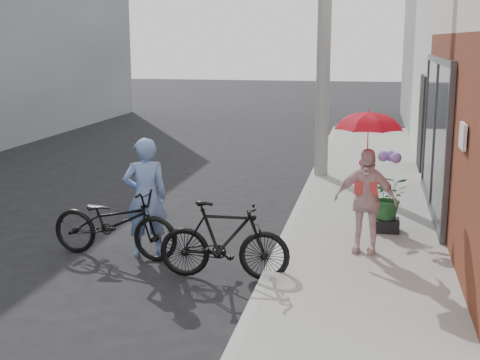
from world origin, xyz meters
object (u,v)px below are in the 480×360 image
(bike_right, at_px, (224,241))
(kimono_woman, at_px, (365,201))
(utility_pole, at_px, (325,9))
(officer, at_px, (146,197))
(bike_left, at_px, (115,222))
(planter, at_px, (387,225))

(bike_right, bearing_deg, kimono_woman, -60.14)
(utility_pole, distance_m, officer, 6.37)
(bike_left, xyz_separation_m, bike_right, (1.65, -0.54, 0.01))
(utility_pole, height_order, planter, utility_pole)
(utility_pole, xyz_separation_m, officer, (-1.95, -5.45, -2.68))
(bike_right, relative_size, planter, 4.65)
(utility_pole, bearing_deg, planter, -72.06)
(officer, relative_size, kimono_woman, 1.16)
(bike_right, relative_size, kimono_woman, 1.16)
(utility_pole, height_order, kimono_woman, utility_pole)
(officer, xyz_separation_m, bike_right, (1.24, -0.68, -0.33))
(bike_left, bearing_deg, kimono_woman, -75.38)
(utility_pole, xyz_separation_m, planter, (1.30, -4.02, -3.29))
(bike_left, relative_size, planter, 5.22)
(utility_pole, relative_size, kimono_woman, 4.98)
(officer, distance_m, bike_right, 1.45)
(bike_left, bearing_deg, utility_pole, -16.91)
(officer, xyz_separation_m, kimono_woman, (2.92, 0.37, 0.00))
(utility_pole, relative_size, planter, 19.94)
(kimono_woman, bearing_deg, planter, 81.57)
(bike_left, height_order, planter, bike_left)
(planter, bearing_deg, bike_right, -133.55)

